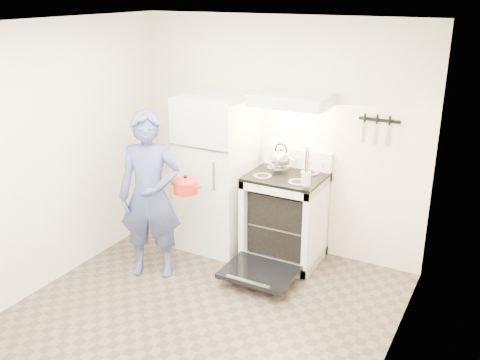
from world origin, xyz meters
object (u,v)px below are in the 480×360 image
object	(u,v)px
tea_kettle	(281,158)
stove_body	(285,219)
refrigerator	(217,173)
person	(150,196)
dutch_oven	(186,187)

from	to	relation	value
tea_kettle	stove_body	bearing A→B (deg)	-34.94
stove_body	tea_kettle	distance (m)	0.65
stove_body	tea_kettle	xyz separation A→B (m)	(-0.10, 0.07, 0.64)
refrigerator	person	world-z (taller)	refrigerator
stove_body	tea_kettle	size ratio (longest dim) A/B	3.03
refrigerator	person	distance (m)	0.90
person	dutch_oven	bearing A→B (deg)	12.98
refrigerator	dutch_oven	xyz separation A→B (m)	(0.04, -0.66, 0.06)
refrigerator	tea_kettle	size ratio (longest dim) A/B	5.60
person	stove_body	bearing A→B (deg)	16.33
refrigerator	stove_body	distance (m)	0.90
stove_body	dutch_oven	xyz separation A→B (m)	(-0.77, -0.68, 0.45)
dutch_oven	tea_kettle	bearing A→B (deg)	48.03
refrigerator	person	bearing A→B (deg)	-105.36
stove_body	person	distance (m)	1.43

